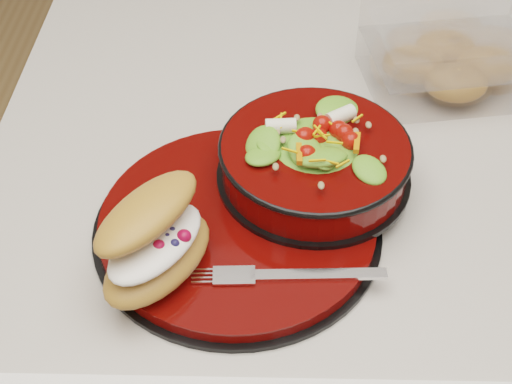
{
  "coord_description": "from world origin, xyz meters",
  "views": [
    {
      "loc": [
        -0.27,
        -0.7,
        1.49
      ],
      "look_at": [
        -0.28,
        -0.14,
        0.94
      ],
      "focal_mm": 50.0,
      "sensor_mm": 36.0,
      "label": 1
    }
  ],
  "objects_px": {
    "island_counter": "(424,337)",
    "croissant": "(157,240)",
    "salad_bowl": "(315,154)",
    "fork": "(293,275)",
    "pastry_box": "(452,56)",
    "dinner_plate": "(238,224)"
  },
  "relations": [
    {
      "from": "fork",
      "to": "pastry_box",
      "type": "relative_size",
      "value": 0.72
    },
    {
      "from": "croissant",
      "to": "fork",
      "type": "distance_m",
      "value": 0.14
    },
    {
      "from": "salad_bowl",
      "to": "croissant",
      "type": "height_order",
      "value": "salad_bowl"
    },
    {
      "from": "dinner_plate",
      "to": "fork",
      "type": "relative_size",
      "value": 1.81
    },
    {
      "from": "fork",
      "to": "croissant",
      "type": "bearing_deg",
      "value": 83.46
    },
    {
      "from": "island_counter",
      "to": "salad_bowl",
      "type": "relative_size",
      "value": 5.56
    },
    {
      "from": "island_counter",
      "to": "dinner_plate",
      "type": "bearing_deg",
      "value": -151.53
    },
    {
      "from": "island_counter",
      "to": "croissant",
      "type": "relative_size",
      "value": 7.22
    },
    {
      "from": "island_counter",
      "to": "pastry_box",
      "type": "bearing_deg",
      "value": 102.38
    },
    {
      "from": "fork",
      "to": "pastry_box",
      "type": "xyz_separation_m",
      "value": [
        0.22,
        0.36,
        0.02
      ]
    },
    {
      "from": "island_counter",
      "to": "croissant",
      "type": "xyz_separation_m",
      "value": [
        -0.38,
        -0.23,
        0.51
      ]
    },
    {
      "from": "salad_bowl",
      "to": "croissant",
      "type": "xyz_separation_m",
      "value": [
        -0.16,
        -0.14,
        0.01
      ]
    },
    {
      "from": "island_counter",
      "to": "salad_bowl",
      "type": "bearing_deg",
      "value": -155.95
    },
    {
      "from": "dinner_plate",
      "to": "island_counter",
      "type": "bearing_deg",
      "value": 28.47
    },
    {
      "from": "croissant",
      "to": "fork",
      "type": "xyz_separation_m",
      "value": [
        0.14,
        -0.01,
        -0.04
      ]
    },
    {
      "from": "fork",
      "to": "island_counter",
      "type": "bearing_deg",
      "value": -47.39
    },
    {
      "from": "salad_bowl",
      "to": "fork",
      "type": "bearing_deg",
      "value": -99.84
    },
    {
      "from": "salad_bowl",
      "to": "croissant",
      "type": "relative_size",
      "value": 1.3
    },
    {
      "from": "island_counter",
      "to": "fork",
      "type": "height_order",
      "value": "fork"
    },
    {
      "from": "dinner_plate",
      "to": "pastry_box",
      "type": "height_order",
      "value": "pastry_box"
    },
    {
      "from": "croissant",
      "to": "fork",
      "type": "height_order",
      "value": "croissant"
    },
    {
      "from": "croissant",
      "to": "pastry_box",
      "type": "distance_m",
      "value": 0.5
    }
  ]
}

